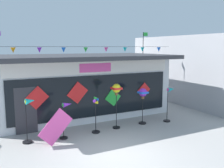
% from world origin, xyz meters
% --- Properties ---
extents(ground_plane, '(80.00, 80.00, 0.00)m').
position_xyz_m(ground_plane, '(0.00, 0.00, 0.00)').
color(ground_plane, '#9E9B99').
extents(kite_shop_building, '(9.29, 5.40, 4.57)m').
position_xyz_m(kite_shop_building, '(0.81, 5.75, 1.65)').
color(kite_shop_building, silver).
rests_on(kite_shop_building, ground_plane).
extents(wind_spinner_far_left, '(0.58, 0.37, 1.75)m').
position_xyz_m(wind_spinner_far_left, '(-2.41, 2.44, 1.16)').
color(wind_spinner_far_left, black).
rests_on(wind_spinner_far_left, ground_plane).
extents(wind_spinner_left, '(0.57, 0.32, 1.50)m').
position_xyz_m(wind_spinner_left, '(-1.04, 2.21, 0.96)').
color(wind_spinner_left, black).
rests_on(wind_spinner_left, ground_plane).
extents(wind_spinner_center_left, '(0.36, 0.36, 1.61)m').
position_xyz_m(wind_spinner_center_left, '(0.29, 2.27, 0.90)').
color(wind_spinner_center_left, black).
rests_on(wind_spinner_center_left, ground_plane).
extents(wind_spinner_center_right, '(0.41, 0.41, 2.05)m').
position_xyz_m(wind_spinner_center_right, '(1.36, 2.42, 1.69)').
color(wind_spinner_center_right, black).
rests_on(wind_spinner_center_right, ground_plane).
extents(wind_spinner_right, '(0.40, 0.40, 1.73)m').
position_xyz_m(wind_spinner_right, '(2.79, 2.45, 1.38)').
color(wind_spinner_right, black).
rests_on(wind_spinner_right, ground_plane).
extents(wind_spinner_far_right, '(0.60, 0.34, 1.71)m').
position_xyz_m(wind_spinner_far_right, '(4.21, 2.20, 1.15)').
color(wind_spinner_far_right, black).
rests_on(wind_spinner_far_right, ground_plane).
extents(display_kite_on_ground, '(1.39, 0.24, 1.39)m').
position_xyz_m(display_kite_on_ground, '(-1.57, 1.75, 0.69)').
color(display_kite_on_ground, '#EA4CA3').
rests_on(display_kite_on_ground, ground_plane).
extents(neighbour_building, '(5.35, 9.93, 4.37)m').
position_xyz_m(neighbour_building, '(9.71, 5.01, 2.19)').
color(neighbour_building, '#99999E').
rests_on(neighbour_building, ground_plane).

